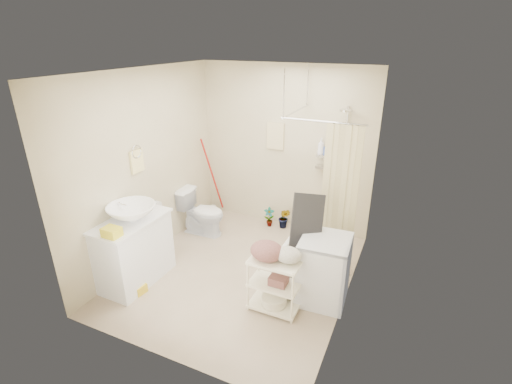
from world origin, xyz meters
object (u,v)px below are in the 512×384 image
(vanity, at_px, (134,250))
(washing_machine, at_px, (324,270))
(toilet, at_px, (202,212))
(laundry_rack, at_px, (275,280))

(vanity, relative_size, washing_machine, 1.21)
(toilet, distance_m, laundry_rack, 2.11)
(laundry_rack, bearing_deg, vanity, -173.01)
(toilet, distance_m, washing_machine, 2.32)
(toilet, relative_size, washing_machine, 0.90)
(vanity, relative_size, toilet, 1.35)
(toilet, relative_size, laundry_rack, 0.93)
(vanity, height_order, washing_machine, vanity)
(vanity, distance_m, toilet, 1.44)
(washing_machine, xyz_separation_m, laundry_rack, (-0.46, -0.41, -0.01))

